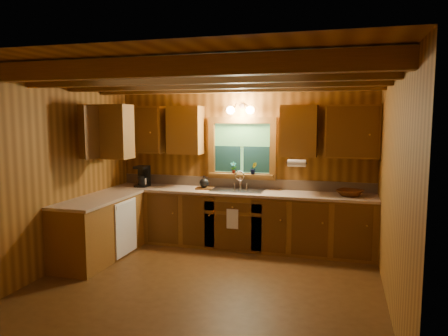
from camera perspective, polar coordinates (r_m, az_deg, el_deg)
The scene contains 20 objects.
room at distance 5.08m, azimuth -2.46°, elevation -1.58°, with size 4.20×4.20×4.20m.
ceiling_beams at distance 5.04m, azimuth -2.53°, elevation 11.92°, with size 4.20×2.54×0.18m.
base_cabinets at distance 6.59m, azimuth -3.01°, elevation -7.34°, with size 4.20×2.22×0.86m.
countertop at distance 6.50m, azimuth -2.90°, elevation -3.49°, with size 4.20×2.24×0.04m.
backsplash at distance 6.92m, azimuth 2.45°, elevation -2.02°, with size 4.20×0.02×0.16m, color tan.
dishwasher_panel at distance 6.44m, azimuth -13.10°, elevation -7.85°, with size 0.02×0.60×0.80m, color white.
upper_cabinets at distance 6.55m, azimuth -3.28°, elevation 5.04°, with size 4.19×1.77×0.78m.
window at distance 6.84m, azimuth 2.44°, elevation 2.50°, with size 1.12×0.08×1.00m.
window_sill at distance 6.84m, azimuth 2.33°, elevation -0.95°, with size 1.06×0.14×0.04m, color brown.
wall_sconce at distance 6.70m, azimuth 2.22°, elevation 7.85°, with size 0.45×0.21×0.17m.
paper_towel_roll at distance 6.37m, azimuth 9.80°, elevation 0.66°, with size 0.11×0.11×0.27m, color white.
dish_towel at distance 6.42m, azimuth 1.14°, elevation -6.90°, with size 0.18×0.01×0.30m, color white.
sink at distance 6.67m, azimuth 1.88°, elevation -3.44°, with size 0.82×0.48×0.43m.
coffee_maker at distance 7.17m, azimuth -10.90°, elevation -1.09°, with size 0.20×0.25×0.35m.
utensil_crock at distance 7.17m, azimuth -10.77°, elevation -1.82°, with size 0.12×0.12×0.33m.
cutting_board at distance 6.81m, azimuth -2.70°, elevation -2.75°, with size 0.26×0.18×0.02m, color #543212.
teakettle at distance 6.80m, azimuth -2.71°, elevation -2.02°, with size 0.15×0.15×0.19m.
wicker_basket at distance 6.45m, azimuth 16.66°, elevation -3.25°, with size 0.38×0.38×0.09m, color #48230C.
potted_plant_left at distance 6.84m, azimuth 1.28°, elevation 0.06°, with size 0.10×0.07×0.19m, color #543212.
potted_plant_right at distance 6.75m, azimuth 4.00°, elevation -0.05°, with size 0.11×0.09×0.19m, color #543212.
Camera 1 is at (1.57, -4.77, 2.04)m, focal length 33.83 mm.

